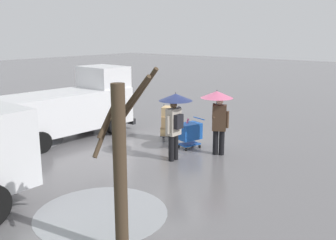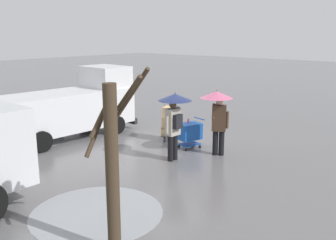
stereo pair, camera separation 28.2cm
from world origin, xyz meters
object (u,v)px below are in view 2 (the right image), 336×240
shopping_cart_vendor (190,132)px  pedestrian_pink_side (218,108)px  bare_tree_near (113,163)px  pedestrian_black_side (174,111)px  cargo_van_parked_right (72,106)px  hand_dolly_boxes (169,122)px

shopping_cart_vendor → pedestrian_pink_side: size_ratio=0.49×
shopping_cart_vendor → bare_tree_near: bearing=115.2°
pedestrian_black_side → cargo_van_parked_right: bearing=3.6°
cargo_van_parked_right → shopping_cart_vendor: (-4.42, -1.63, -0.61)m
cargo_van_parked_right → shopping_cart_vendor: size_ratio=5.21×
hand_dolly_boxes → shopping_cart_vendor: bearing=167.5°
shopping_cart_vendor → hand_dolly_boxes: bearing=-12.5°
pedestrian_pink_side → bare_tree_near: (-1.71, 6.02, 0.14)m
hand_dolly_boxes → pedestrian_pink_side: pedestrian_pink_side is taller
pedestrian_black_side → shopping_cart_vendor: bearing=-73.7°
cargo_van_parked_right → pedestrian_pink_side: size_ratio=2.53×
shopping_cart_vendor → bare_tree_near: (-2.84, 6.04, 1.14)m
bare_tree_near → pedestrian_black_side: bearing=-62.5°
hand_dolly_boxes → cargo_van_parked_right: bearing=30.0°
bare_tree_near → hand_dolly_boxes: bearing=-57.6°
cargo_van_parked_right → hand_dolly_boxes: (-3.26, -1.88, -0.48)m
hand_dolly_boxes → pedestrian_pink_side: bearing=173.2°
shopping_cart_vendor → pedestrian_black_side: bearing=106.3°
hand_dolly_boxes → pedestrian_black_side: size_ratio=0.61×
pedestrian_black_side → pedestrian_pink_side: bearing=-119.6°
cargo_van_parked_right → bare_tree_near: 8.50m
pedestrian_black_side → bare_tree_near: 5.31m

